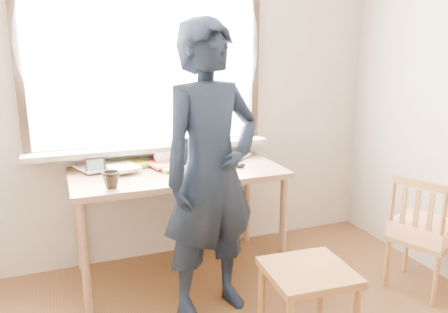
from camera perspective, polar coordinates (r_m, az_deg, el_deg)
name	(u,v)px	position (r m, az deg, el deg)	size (l,w,h in m)	color
room_shell	(284,58)	(1.76, 7.78, 12.68)	(3.52, 4.02, 2.61)	#B4A491
desk	(178,181)	(3.22, -6.00, -3.19)	(1.51, 0.76, 0.81)	#8E6547
laptop	(197,162)	(3.19, -3.52, -0.75)	(0.32, 0.26, 0.22)	black
mug_white	(163,158)	(3.34, -8.00, -0.19)	(0.13, 0.13, 0.10)	white
mug_dark	(111,180)	(2.85, -14.51, -2.95)	(0.11, 0.11, 0.11)	black
mouse	(240,165)	(3.24, 2.06, -1.14)	(0.09, 0.06, 0.03)	black
desk_clutter	(143,165)	(3.29, -10.51, -1.07)	(0.74, 0.51, 0.05)	gold
book_a	(115,165)	(3.35, -14.08, -1.14)	(0.18, 0.24, 0.02)	white
book_b	(225,155)	(3.57, 0.07, 0.16)	(0.19, 0.26, 0.02)	white
picture_frame	(95,167)	(3.18, -16.46, -1.29)	(0.14, 0.02, 0.11)	black
work_chair	(308,281)	(2.60, 10.91, -15.63)	(0.49, 0.47, 0.48)	#9F6734
side_chair	(423,231)	(3.37, 24.56, -8.82)	(0.49, 0.50, 0.84)	#9F6734
person	(211,173)	(2.68, -1.71, -2.22)	(0.68, 0.44, 1.85)	black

